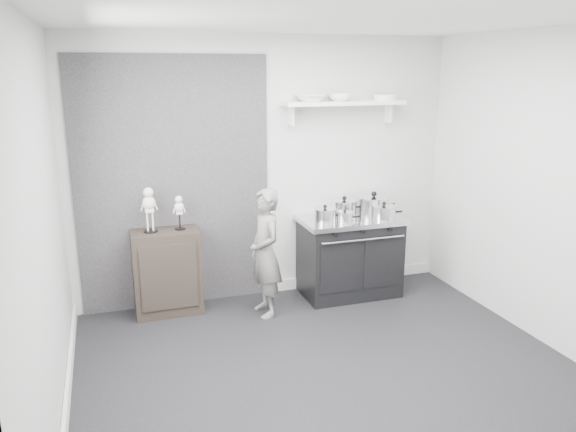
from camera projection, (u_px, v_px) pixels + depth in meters
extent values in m
plane|color=black|center=(331.00, 373.00, 4.49)|extent=(4.00, 4.00, 0.00)
cube|color=beige|center=(267.00, 170.00, 5.80)|extent=(4.00, 0.02, 2.70)
cube|color=beige|center=(492.00, 304.00, 2.50)|extent=(4.00, 0.02, 2.70)
cube|color=beige|center=(42.00, 234.00, 3.54)|extent=(0.02, 3.60, 2.70)
cube|color=beige|center=(552.00, 192.00, 4.75)|extent=(0.02, 3.60, 2.70)
cube|color=silver|center=(339.00, 17.00, 3.80)|extent=(4.00, 3.60, 0.02)
cube|color=black|center=(175.00, 185.00, 5.53)|extent=(1.90, 0.02, 2.50)
cube|color=silver|center=(352.00, 276.00, 6.41)|extent=(2.00, 0.03, 0.12)
cube|color=silver|center=(66.00, 413.00, 3.88)|extent=(0.03, 3.60, 0.12)
cube|color=white|center=(344.00, 103.00, 5.75)|extent=(1.30, 0.26, 0.04)
cube|color=white|center=(291.00, 116.00, 5.68)|extent=(0.03, 0.12, 0.20)
cube|color=white|center=(388.00, 113.00, 6.01)|extent=(0.03, 0.12, 0.20)
cube|color=black|center=(349.00, 258.00, 6.00)|extent=(1.00, 0.60, 0.80)
cube|color=silver|center=(350.00, 220.00, 5.89)|extent=(1.06, 0.64, 0.05)
cube|color=black|center=(340.00, 268.00, 5.64)|extent=(0.42, 0.02, 0.52)
cube|color=black|center=(383.00, 263.00, 5.79)|extent=(0.42, 0.02, 0.52)
cylinder|color=silver|center=(364.00, 240.00, 5.62)|extent=(0.90, 0.02, 0.02)
cylinder|color=black|center=(336.00, 234.00, 5.52)|extent=(0.04, 0.03, 0.04)
cylinder|color=black|center=(363.00, 232.00, 5.61)|extent=(0.04, 0.03, 0.04)
cylinder|color=black|center=(390.00, 229.00, 5.70)|extent=(0.04, 0.03, 0.04)
cube|color=black|center=(167.00, 272.00, 5.53)|extent=(0.65, 0.38, 0.84)
imported|color=slate|center=(265.00, 253.00, 5.43)|extent=(0.35, 0.49, 1.27)
cylinder|color=silver|center=(325.00, 216.00, 5.66)|extent=(0.22, 0.22, 0.13)
cylinder|color=silver|center=(325.00, 209.00, 5.64)|extent=(0.23, 0.23, 0.01)
sphere|color=black|center=(325.00, 206.00, 5.64)|extent=(0.04, 0.04, 0.04)
cylinder|color=black|center=(339.00, 215.00, 5.71)|extent=(0.10, 0.02, 0.02)
cylinder|color=silver|center=(344.00, 208.00, 5.98)|extent=(0.26, 0.26, 0.14)
cylinder|color=silver|center=(344.00, 201.00, 5.96)|extent=(0.27, 0.27, 0.01)
sphere|color=black|center=(344.00, 198.00, 5.95)|extent=(0.05, 0.05, 0.05)
cylinder|color=black|center=(359.00, 207.00, 6.03)|extent=(0.10, 0.02, 0.02)
cylinder|color=silver|center=(374.00, 206.00, 6.03)|extent=(0.33, 0.33, 0.17)
cylinder|color=silver|center=(374.00, 197.00, 6.00)|extent=(0.34, 0.34, 0.02)
sphere|color=black|center=(374.00, 194.00, 5.99)|extent=(0.06, 0.06, 0.06)
cylinder|color=black|center=(391.00, 204.00, 6.09)|extent=(0.10, 0.02, 0.02)
cylinder|color=silver|center=(384.00, 213.00, 5.80)|extent=(0.25, 0.25, 0.13)
cylinder|color=silver|center=(384.00, 206.00, 5.78)|extent=(0.25, 0.25, 0.01)
sphere|color=black|center=(384.00, 204.00, 5.77)|extent=(0.04, 0.04, 0.04)
cylinder|color=black|center=(398.00, 212.00, 5.85)|extent=(0.10, 0.02, 0.02)
cylinder|color=silver|center=(345.00, 218.00, 5.68)|extent=(0.16, 0.16, 0.10)
cylinder|color=silver|center=(345.00, 212.00, 5.66)|extent=(0.17, 0.17, 0.01)
sphere|color=black|center=(345.00, 210.00, 5.66)|extent=(0.03, 0.03, 0.03)
cylinder|color=black|center=(356.00, 217.00, 5.71)|extent=(0.10, 0.02, 0.02)
imported|color=white|center=(311.00, 98.00, 5.63)|extent=(0.29, 0.29, 0.07)
imported|color=white|center=(340.00, 97.00, 5.72)|extent=(0.24, 0.24, 0.07)
cylinder|color=white|center=(385.00, 97.00, 5.88)|extent=(0.25, 0.25, 0.06)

